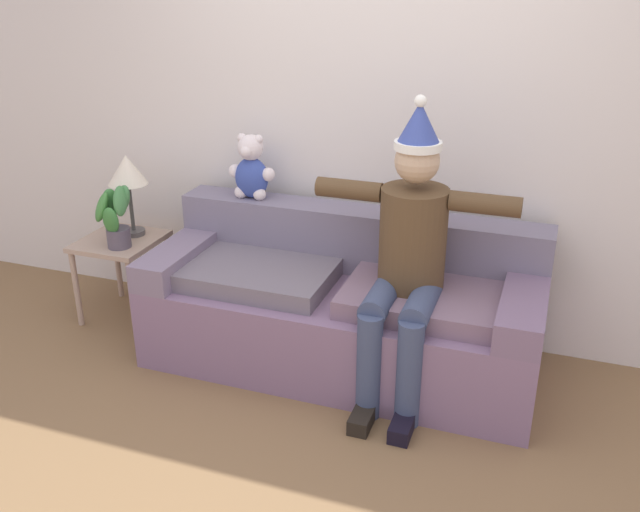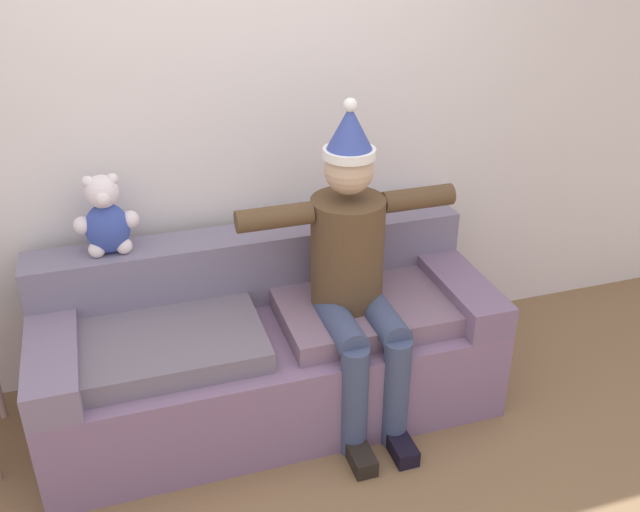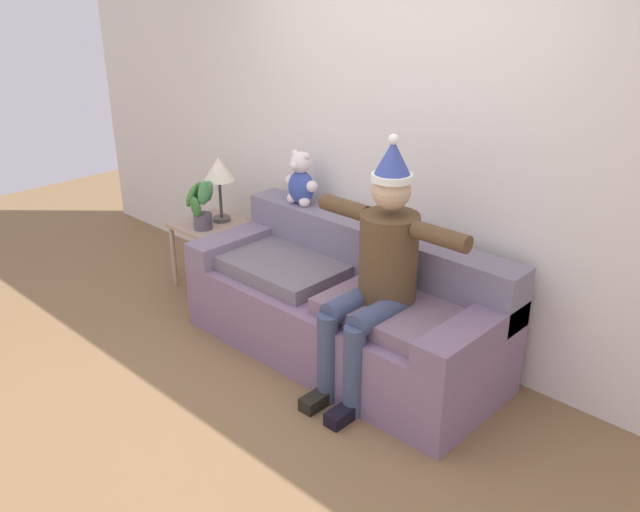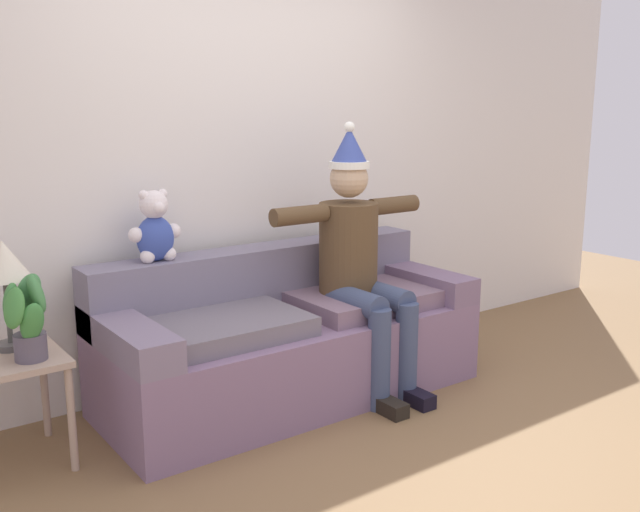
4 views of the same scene
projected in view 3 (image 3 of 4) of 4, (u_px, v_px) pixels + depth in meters
ground_plane at (222, 422)px, 3.77m from camera, size 10.00×10.00×0.00m
back_wall at (401, 139)px, 4.27m from camera, size 7.00×0.10×2.70m
couch at (345, 308)px, 4.33m from camera, size 2.13×0.86×0.82m
person_seated at (378, 268)px, 3.80m from camera, size 1.02×0.77×1.54m
teddy_bear at (301, 181)px, 4.66m from camera, size 0.29×0.17×0.38m
side_table at (209, 233)px, 5.26m from camera, size 0.46×0.49×0.53m
table_lamp at (219, 172)px, 5.10m from camera, size 0.24×0.24×0.51m
potted_plant at (201, 204)px, 5.03m from camera, size 0.24×0.24×0.40m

